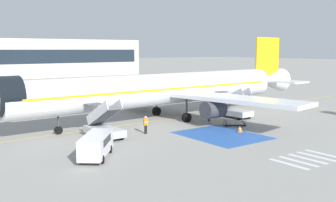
{
  "coord_description": "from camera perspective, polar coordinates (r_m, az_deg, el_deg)",
  "views": [
    {
      "loc": [
        -28.12,
        -38.89,
        8.74
      ],
      "look_at": [
        -0.11,
        -1.09,
        2.53
      ],
      "focal_mm": 42.0,
      "sensor_mm": 36.0,
      "label": 1
    }
  ],
  "objects": [
    {
      "name": "apron_walkway_bar_4",
      "position": [
        35.74,
        21.74,
        -7.17
      ],
      "size": [
        0.44,
        3.6,
        0.01
      ],
      "primitive_type": "cube",
      "color": "silver",
      "rests_on": "ground_plane"
    },
    {
      "name": "ground_crew_1",
      "position": [
        40.91,
        -3.27,
        -3.28
      ],
      "size": [
        0.45,
        0.27,
        1.86
      ],
      "rotation": [
        0.0,
        0.0,
        6.18
      ],
      "color": "black",
      "rests_on": "ground_plane"
    },
    {
      "name": "baggage_cart",
      "position": [
        46.14,
        9.63,
        -3.18
      ],
      "size": [
        2.97,
        2.78,
        0.87
      ],
      "rotation": [
        0.0,
        0.0,
        4.05
      ],
      "color": "gray",
      "rests_on": "ground_plane"
    },
    {
      "name": "airliner",
      "position": [
        48.76,
        -0.61,
        1.73
      ],
      "size": [
        47.95,
        35.49,
        10.54
      ],
      "rotation": [
        0.0,
        0.0,
        1.61
      ],
      "color": "silver",
      "rests_on": "ground_plane"
    },
    {
      "name": "apron_walkway_bar_1",
      "position": [
        32.82,
        18.38,
        -8.31
      ],
      "size": [
        0.44,
        3.6,
        0.01
      ],
      "primitive_type": "cube",
      "color": "silver",
      "rests_on": "ground_plane"
    },
    {
      "name": "fuel_tanker",
      "position": [
        73.84,
        -8.24,
        2.11
      ],
      "size": [
        10.74,
        4.2,
        3.69
      ],
      "rotation": [
        0.0,
        0.0,
        -1.4
      ],
      "color": "#38383D",
      "rests_on": "ground_plane"
    },
    {
      "name": "boarding_stairs_aft",
      "position": [
        51.24,
        9.49,
        -1.28
      ],
      "size": [
        2.37,
        5.3,
        4.03
      ],
      "rotation": [
        0.0,
        0.0,
        0.04
      ],
      "color": "#ADB2BA",
      "rests_on": "ground_plane"
    },
    {
      "name": "ground_crew_0",
      "position": [
        48.13,
        5.99,
        -1.86
      ],
      "size": [
        0.32,
        0.47,
        1.63
      ],
      "rotation": [
        0.0,
        0.0,
        1.8
      ],
      "color": "#2D2D33",
      "rests_on": "ground_plane"
    },
    {
      "name": "apron_walkway_bar_3",
      "position": [
        34.75,
        20.69,
        -7.54
      ],
      "size": [
        0.44,
        3.6,
        0.01
      ],
      "primitive_type": "cube",
      "color": "silver",
      "rests_on": "ground_plane"
    },
    {
      "name": "ground_plane",
      "position": [
        48.77,
        -0.66,
        -2.81
      ],
      "size": [
        600.0,
        600.0,
        0.0
      ],
      "primitive_type": "plane",
      "color": "gray"
    },
    {
      "name": "traffic_cone_0",
      "position": [
        42.59,
        10.38,
        -4.0
      ],
      "size": [
        0.59,
        0.59,
        0.65
      ],
      "color": "orange",
      "rests_on": "ground_plane"
    },
    {
      "name": "apron_walkway_bar_2",
      "position": [
        33.78,
        19.57,
        -7.91
      ],
      "size": [
        0.44,
        3.6,
        0.01
      ],
      "primitive_type": "cube",
      "color": "silver",
      "rests_on": "ground_plane"
    },
    {
      "name": "apron_leadline_yellow",
      "position": [
        48.93,
        -1.17,
        -2.77
      ],
      "size": [
        81.78,
        3.13,
        0.01
      ],
      "primitive_type": "cube",
      "rotation": [
        0.0,
        0.0,
        1.61
      ],
      "color": "gold",
      "rests_on": "ground_plane"
    },
    {
      "name": "apron_stand_patch_blue",
      "position": [
        40.7,
        7.78,
        -4.95
      ],
      "size": [
        6.91,
        8.74,
        0.01
      ],
      "primitive_type": "cube",
      "color": "#2856A8",
      "rests_on": "ground_plane"
    },
    {
      "name": "apron_walkway_bar_0",
      "position": [
        31.87,
        17.13,
        -8.73
      ],
      "size": [
        0.44,
        3.6,
        0.01
      ],
      "primitive_type": "cube",
      "color": "silver",
      "rests_on": "ground_plane"
    },
    {
      "name": "boarding_stairs_forward",
      "position": [
        39.43,
        -9.28,
        -3.91
      ],
      "size": [
        2.37,
        5.3,
        4.05
      ],
      "rotation": [
        0.0,
        0.0,
        0.04
      ],
      "color": "#ADB2BA",
      "rests_on": "ground_plane"
    },
    {
      "name": "service_van_1",
      "position": [
        32.41,
        -10.38,
        -6.12
      ],
      "size": [
        4.69,
        5.2,
        1.92
      ],
      "rotation": [
        0.0,
        0.0,
        2.46
      ],
      "color": "silver",
      "rests_on": "ground_plane"
    }
  ]
}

